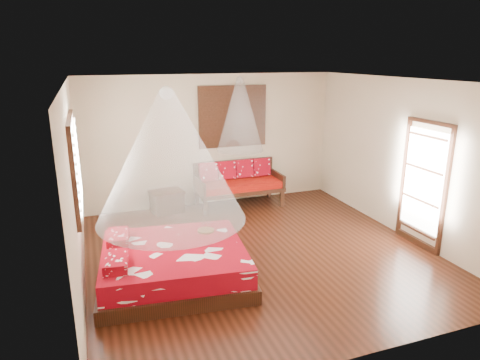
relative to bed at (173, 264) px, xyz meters
The scene contains 10 objects.
room 1.95m from the bed, 14.68° to the left, with size 5.54×5.54×2.84m.
bed is the anchor object (origin of this frame).
daybed 3.43m from the bed, 54.44° to the left, with size 1.84×0.82×0.96m.
storage_chest 2.88m from the bed, 81.33° to the left, with size 0.73×0.59×0.46m.
shutter_panel 4.05m from the bed, 57.44° to the left, with size 1.52×0.06×1.32m.
window_left 1.97m from the bed, 153.34° to the left, with size 0.10×1.74×1.34m.
glazed_door 4.32m from the bed, ahead, with size 0.08×1.02×2.16m.
wine_tray 0.81m from the bed, 34.86° to the left, with size 0.26×0.26×0.21m.
mosquito_net_main 1.60m from the bed, ahead, with size 2.07×2.07×1.80m, color white.
mosquito_net_daybed 3.74m from the bed, 53.09° to the left, with size 0.97×0.97×1.50m, color white.
Camera 1 is at (-2.51, -6.02, 3.16)m, focal length 32.00 mm.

